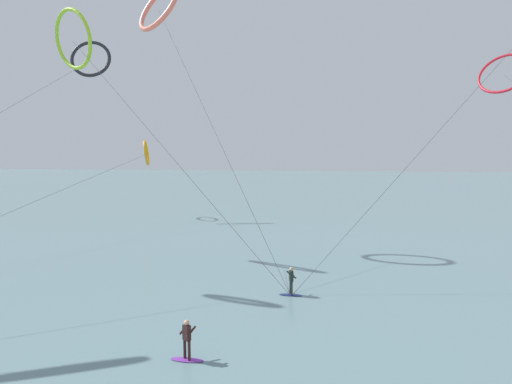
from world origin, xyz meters
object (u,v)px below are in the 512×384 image
kite_coral (159,8)px  kite_charcoal (91,59)px  surfer_navy (291,283)px  kite_amber (146,153)px  kite_lime (73,40)px  kite_crimson (504,73)px  surfer_violet (187,343)px

kite_coral → kite_charcoal: kite_coral is taller
surfer_navy → kite_amber: size_ratio=0.04×
kite_amber → kite_lime: (2.91, -19.48, 9.19)m
kite_coral → kite_charcoal: 20.90m
kite_lime → kite_coral: size_ratio=0.89×
kite_amber → kite_crimson: (40.96, -5.73, 7.91)m
surfer_violet → kite_charcoal: bearing=-22.2°
surfer_navy → kite_crimson: (19.45, 21.50, 15.67)m
kite_coral → kite_charcoal: bearing=170.4°
kite_amber → kite_lime: size_ratio=2.01×
kite_lime → kite_charcoal: kite_charcoal is taller
kite_lime → kite_charcoal: (-9.56, 18.14, 2.94)m
surfer_navy → kite_lime: (-18.59, 7.75, 16.95)m
kite_crimson → kite_coral: (-32.24, -9.78, 4.83)m
kite_crimson → kite_charcoal: bearing=-146.4°
surfer_violet → kite_crimson: bearing=-95.6°
kite_lime → kite_amber: bearing=-56.4°
surfer_navy → kite_charcoal: size_ratio=0.04×
surfer_navy → kite_amber: bearing=-162.0°
kite_lime → kite_crimson: kite_lime is taller
kite_amber → kite_coral: kite_coral is taller
kite_coral → surfer_navy: bearing=-9.4°
surfer_violet → kite_lime: size_ratio=0.08×
surfer_violet → kite_coral: 30.09m
kite_amber → surfer_violet: bearing=-172.8°
kite_amber → kite_charcoal: size_ratio=1.11×
kite_coral → kite_charcoal: size_ratio=0.62×
kite_charcoal → kite_crimson: bearing=-18.3°
kite_crimson → kite_charcoal: kite_charcoal is taller
surfer_violet → kite_charcoal: 46.57m
surfer_violet → kite_crimson: 40.76m
kite_amber → kite_coral: 21.88m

